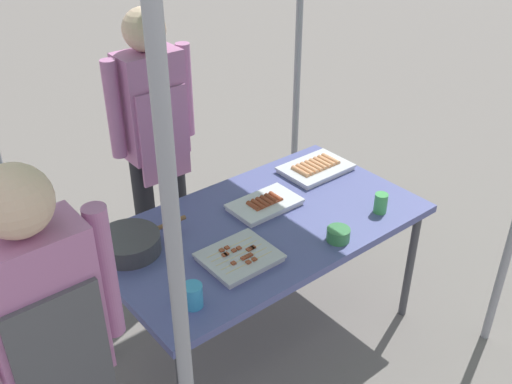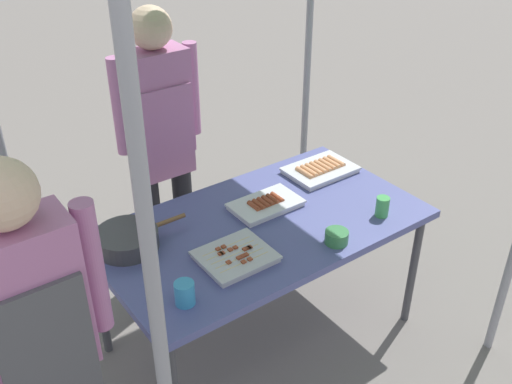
# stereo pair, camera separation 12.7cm
# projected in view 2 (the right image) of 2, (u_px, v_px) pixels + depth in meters

# --- Properties ---
(ground_plane) EXTENTS (18.00, 18.00, 0.00)m
(ground_plane) POSITION_uv_depth(u_px,v_px,m) (261.00, 333.00, 3.25)
(ground_plane) COLOR #66605B
(stall_table) EXTENTS (1.60, 0.90, 0.75)m
(stall_table) POSITION_uv_depth(u_px,v_px,m) (262.00, 231.00, 2.89)
(stall_table) COLOR #4C518C
(stall_table) RESTS_ON ground
(tray_grilled_sausages) EXTENTS (0.36, 0.22, 0.05)m
(tray_grilled_sausages) POSITION_uv_depth(u_px,v_px,m) (266.00, 204.00, 2.97)
(tray_grilled_sausages) COLOR silver
(tray_grilled_sausages) RESTS_ON stall_table
(tray_meat_skewers) EXTENTS (0.32, 0.28, 0.04)m
(tray_meat_skewers) POSITION_uv_depth(u_px,v_px,m) (235.00, 257.00, 2.60)
(tray_meat_skewers) COLOR #ADADB2
(tray_meat_skewers) RESTS_ON stall_table
(tray_pork_links) EXTENTS (0.38, 0.27, 0.05)m
(tray_pork_links) POSITION_uv_depth(u_px,v_px,m) (320.00, 169.00, 3.28)
(tray_pork_links) COLOR silver
(tray_pork_links) RESTS_ON stall_table
(cooking_wok) EXTENTS (0.45, 0.29, 0.09)m
(cooking_wok) POSITION_uv_depth(u_px,v_px,m) (127.00, 239.00, 2.67)
(cooking_wok) COLOR #38383A
(cooking_wok) RESTS_ON stall_table
(condiment_bowl) EXTENTS (0.11, 0.11, 0.06)m
(condiment_bowl) POSITION_uv_depth(u_px,v_px,m) (337.00, 237.00, 2.71)
(condiment_bowl) COLOR #33723F
(condiment_bowl) RESTS_ON stall_table
(drink_cup_near_edge) EXTENTS (0.08, 0.08, 0.10)m
(drink_cup_near_edge) POSITION_uv_depth(u_px,v_px,m) (185.00, 293.00, 2.34)
(drink_cup_near_edge) COLOR #338CBF
(drink_cup_near_edge) RESTS_ON stall_table
(drink_cup_by_wok) EXTENTS (0.07, 0.07, 0.10)m
(drink_cup_by_wok) POSITION_uv_depth(u_px,v_px,m) (382.00, 207.00, 2.89)
(drink_cup_by_wok) COLOR #3F994C
(drink_cup_by_wok) RESTS_ON stall_table
(vendor_woman) EXTENTS (0.52, 0.23, 1.66)m
(vendor_woman) POSITION_uv_depth(u_px,v_px,m) (160.00, 128.00, 3.25)
(vendor_woman) COLOR black
(vendor_woman) RESTS_ON ground
(customer_nearby) EXTENTS (0.52, 0.23, 1.61)m
(customer_nearby) POSITION_uv_depth(u_px,v_px,m) (38.00, 335.00, 1.93)
(customer_nearby) COLOR #333842
(customer_nearby) RESTS_ON ground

